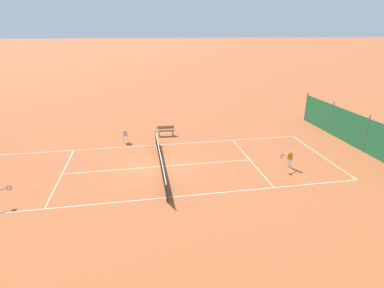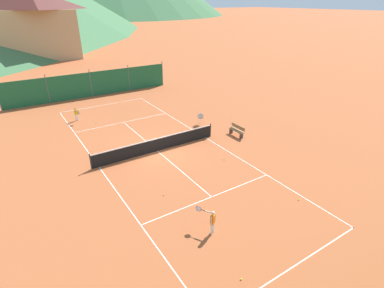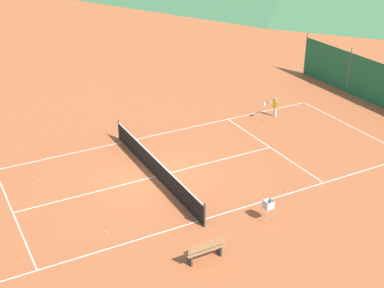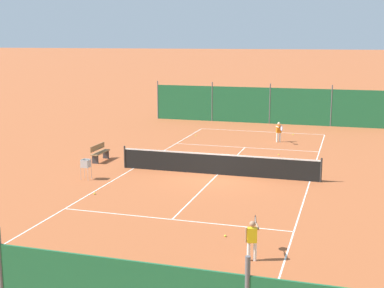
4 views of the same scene
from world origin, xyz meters
The scene contains 11 objects.
ground_plane centered at (0.00, 0.00, 0.00)m, with size 600.00×600.00×0.00m, color #A8542D.
court_line_markings centered at (0.00, 0.00, 0.00)m, with size 8.25×23.85×0.01m.
tennis_net centered at (0.00, 0.00, 0.50)m, with size 9.18×0.08×1.06m.
player_far_service centered at (-3.21, 8.96, 0.67)m, with size 0.38×1.01×1.15m.
tennis_ball_service_box centered at (3.90, 4.45, 0.03)m, with size 0.07×0.07×0.07m, color #CCE033.
tennis_ball_near_corner centered at (-2.10, -4.91, 0.03)m, with size 0.07×0.07×0.07m, color #CCE033.
tennis_ball_alley_left centered at (3.12, -3.53, 0.03)m, with size 0.07×0.07×0.07m, color #CCE033.
tennis_ball_mid_court centered at (-4.52, 10.88, 0.03)m, with size 0.07×0.07×0.07m, color #CCE033.
tennis_ball_by_net_right centered at (-2.11, 7.46, 0.03)m, with size 0.07×0.07×0.07m, color #CCE033.
ball_hopper centered at (5.29, 2.47, 0.65)m, with size 0.36×0.36×0.89m.
courtside_bench centered at (6.34, -0.98, 0.45)m, with size 0.36×1.50×0.84m.
Camera 3 is at (19.62, -8.62, 12.03)m, focal length 50.00 mm.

